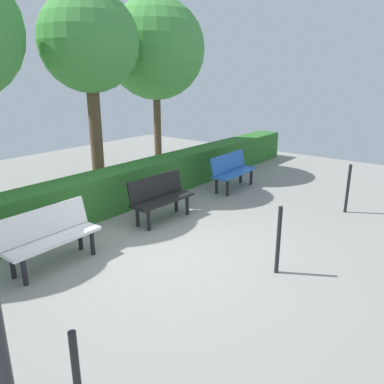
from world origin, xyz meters
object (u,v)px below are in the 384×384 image
(bench_black, at_px, (160,196))
(tree_near, at_px, (155,50))
(bench_blue, at_px, (232,170))
(bench_white, at_px, (50,235))
(tree_mid, at_px, (89,44))

(bench_black, xyz_separation_m, tree_near, (-2.83, -2.66, 2.84))
(bench_blue, distance_m, tree_near, 3.88)
(bench_white, height_order, tree_mid, tree_mid)
(bench_blue, xyz_separation_m, bench_white, (4.97, -0.00, -0.00))
(tree_near, relative_size, tree_mid, 1.04)
(bench_black, height_order, tree_mid, tree_mid)
(bench_blue, xyz_separation_m, tree_mid, (2.06, -2.49, 2.86))
(bench_white, height_order, tree_near, tree_near)
(bench_white, xyz_separation_m, tree_mid, (-2.90, -2.49, 2.86))
(bench_blue, height_order, tree_mid, tree_mid)
(bench_black, relative_size, tree_mid, 0.31)
(bench_black, distance_m, tree_mid, 3.85)
(bench_blue, height_order, tree_near, tree_near)
(tree_near, xyz_separation_m, tree_mid, (2.27, 0.15, 0.02))
(bench_white, xyz_separation_m, tree_near, (-5.18, -2.64, 2.84))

